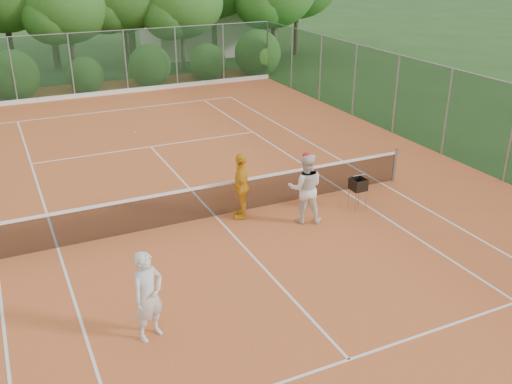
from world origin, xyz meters
The scene contains 14 objects.
ground centered at (0.00, 0.00, 0.00)m, with size 120.00×120.00×0.00m, color #204117.
clay_court centered at (0.00, 0.00, 0.01)m, with size 18.00×36.00×0.02m, color #CA632E.
club_building centered at (9.00, 24.00, 1.50)m, with size 8.00×5.00×3.00m, color beige.
tennis_net centered at (0.00, 0.00, 0.53)m, with size 11.97×0.10×1.10m.
player_white centered at (-2.98, -4.24, 0.91)m, with size 0.65×0.43×1.78m, color silver.
player_center_grp centered at (2.04, -1.24, 0.97)m, with size 1.14×1.04×1.93m.
player_yellow centered at (0.64, -0.30, 0.93)m, with size 1.07×0.44×1.82m, color gold.
ball_hopper centered at (3.75, -1.18, 0.72)m, with size 0.39×0.39×0.89m.
stray_ball_a centered at (1.21, 11.22, 0.05)m, with size 0.07×0.07×0.07m, color gold.
stray_ball_b centered at (2.65, 10.78, 0.05)m, with size 0.07×0.07×0.07m, color gold.
stray_ball_c centered at (-0.10, 8.20, 0.05)m, with size 0.07×0.07×0.07m, color yellow.
court_markings centered at (0.00, 0.00, 0.02)m, with size 11.03×23.83×0.01m.
fence_back centered at (0.00, 15.00, 1.52)m, with size 18.07×0.07×3.00m.
fence_right centered at (9.00, -1.50, 1.52)m, with size 0.07×33.07×3.00m.
Camera 1 is at (-4.95, -12.98, 6.79)m, focal length 40.00 mm.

